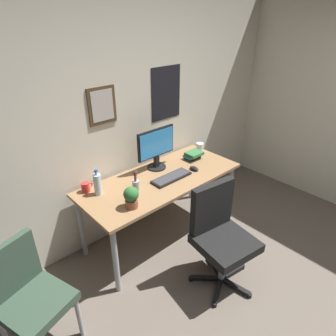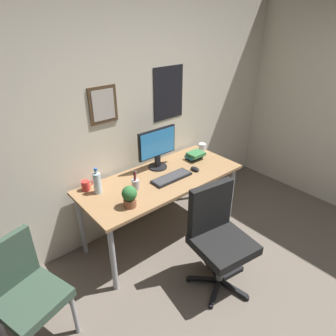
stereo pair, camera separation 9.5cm
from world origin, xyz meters
name	(u,v)px [view 1 (the left image)]	position (x,y,z in m)	size (l,w,h in m)	color
wall_back	(127,114)	(0.00, 2.15, 1.30)	(4.40, 0.10, 2.60)	beige
desk	(161,184)	(0.07, 1.71, 0.65)	(1.68, 0.72, 0.73)	#936D47
office_chair	(220,232)	(0.05, 0.93, 0.53)	(0.57, 0.57, 0.95)	black
side_chair	(27,293)	(-1.40, 1.43, 0.50)	(0.53, 0.53, 0.88)	#334738
monitor	(156,147)	(0.18, 1.91, 0.97)	(0.46, 0.20, 0.43)	black
keyboard	(171,177)	(0.13, 1.63, 0.74)	(0.43, 0.15, 0.03)	black
computer_mouse	(194,168)	(0.43, 1.60, 0.75)	(0.06, 0.11, 0.04)	black
water_bottle	(98,184)	(-0.55, 1.87, 0.83)	(0.07, 0.07, 0.25)	silver
coffee_mug_near	(200,147)	(0.82, 1.88, 0.78)	(0.12, 0.08, 0.10)	white
coffee_mug_far	(86,187)	(-0.61, 1.99, 0.77)	(0.11, 0.08, 0.09)	red
potted_plant	(131,197)	(-0.45, 1.50, 0.83)	(0.13, 0.13, 0.19)	brown
pen_cup	(136,185)	(-0.25, 1.70, 0.78)	(0.07, 0.07, 0.20)	#9EA0A5
book_stack_left	(193,155)	(0.63, 1.80, 0.77)	(0.21, 0.15, 0.08)	black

